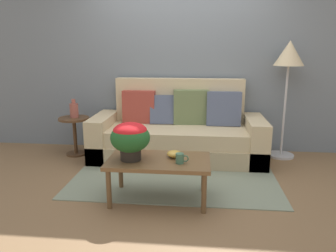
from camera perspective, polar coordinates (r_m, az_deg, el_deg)
name	(u,v)px	position (r m, az deg, el deg)	size (l,w,h in m)	color
ground_plane	(174,180)	(3.73, 1.05, -9.57)	(14.00, 14.00, 0.00)	brown
wall_back	(182,46)	(4.70, 2.46, 13.84)	(6.40, 0.12, 2.96)	slate
area_rug	(175,173)	(3.91, 1.30, -8.36)	(2.32, 1.61, 0.01)	gray
couch	(178,134)	(4.39, 1.84, -1.35)	(2.27, 0.87, 1.05)	tan
coffee_table	(159,164)	(3.16, -1.64, -6.71)	(0.99, 0.56, 0.42)	brown
side_table	(75,129)	(4.65, -16.15, -0.54)	(0.42, 0.42, 0.53)	#4C331E
floor_lamp	(289,62)	(4.54, 20.49, 10.50)	(0.38, 0.38, 1.56)	#B2B2B7
potted_plant	(130,137)	(3.08, -6.67, -1.97)	(0.38, 0.38, 0.36)	black
coffee_mug	(180,158)	(3.02, 2.16, -5.73)	(0.12, 0.08, 0.10)	#3D664C
snack_bowl	(174,154)	(3.17, 1.10, -4.93)	(0.14, 0.14, 0.07)	gold
table_vase	(74,110)	(4.61, -16.22, 2.74)	(0.12, 0.12, 0.25)	#934C42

